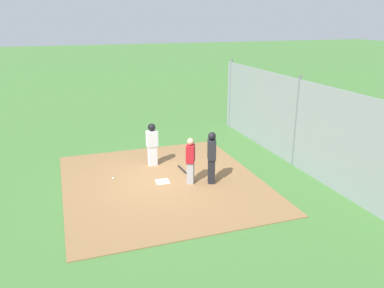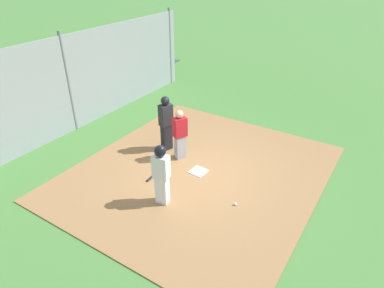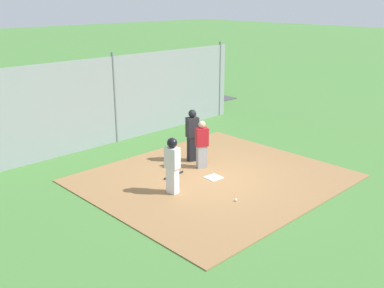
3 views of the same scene
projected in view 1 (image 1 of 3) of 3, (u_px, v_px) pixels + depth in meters
ground_plane at (163, 183)px, 12.90m from camera, size 140.00×140.00×0.00m
dirt_infield at (163, 182)px, 12.89m from camera, size 7.20×6.40×0.03m
home_plate at (163, 182)px, 12.89m from camera, size 0.47×0.47×0.02m
catcher at (190, 160)px, 12.59m from camera, size 0.46×0.40×1.54m
umpire at (212, 156)px, 12.56m from camera, size 0.44×0.36×1.74m
runner at (152, 142)px, 14.06m from camera, size 0.31×0.41×1.61m
baseball_bat at (182, 169)px, 13.87m from camera, size 0.79×0.11×0.06m
baseball at (113, 178)px, 13.08m from camera, size 0.07×0.07×0.07m
backstop_fence at (296, 123)px, 13.97m from camera, size 12.00×0.10×3.35m
parking_lot at (384, 152)px, 15.82m from camera, size 18.00×5.20×0.04m
parked_car_red at (326, 119)px, 18.55m from camera, size 4.25×1.98×1.28m
parked_car_blue at (301, 107)px, 20.95m from camera, size 4.27×2.02×1.28m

